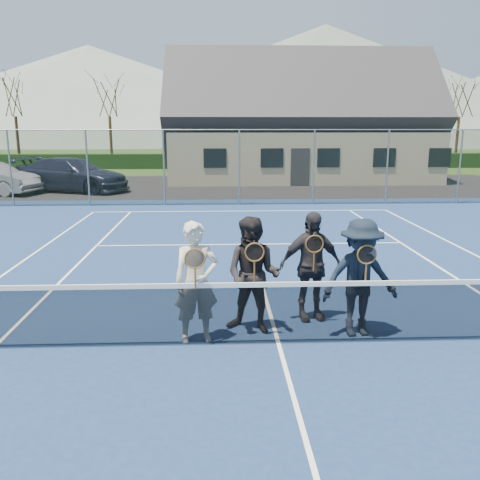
{
  "coord_description": "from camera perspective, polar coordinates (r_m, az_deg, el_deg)",
  "views": [
    {
      "loc": [
        -0.87,
        -6.91,
        3.14
      ],
      "look_at": [
        -0.5,
        1.5,
        1.25
      ],
      "focal_mm": 38.0,
      "sensor_mm": 36.0,
      "label": 1
    }
  ],
  "objects": [
    {
      "name": "ground",
      "position": [
        27.1,
        -0.67,
        6.02
      ],
      "size": [
        220.0,
        220.0,
        0.0
      ],
      "primitive_type": "plane",
      "color": "#2B481A",
      "rests_on": "ground"
    },
    {
      "name": "court_surface",
      "position": [
        7.63,
        4.33,
        -11.59
      ],
      "size": [
        30.0,
        30.0,
        0.02
      ],
      "primitive_type": "cube",
      "color": "navy",
      "rests_on": "ground"
    },
    {
      "name": "tarmac_carpark",
      "position": [
        27.27,
        -9.14,
        5.91
      ],
      "size": [
        40.0,
        12.0,
        0.01
      ],
      "primitive_type": "cube",
      "color": "black",
      "rests_on": "ground"
    },
    {
      "name": "hedge_row",
      "position": [
        39.0,
        -1.25,
        8.87
      ],
      "size": [
        40.0,
        1.2,
        1.1
      ],
      "primitive_type": "cube",
      "color": "black",
      "rests_on": "ground"
    },
    {
      "name": "hill_west",
      "position": [
        104.89,
        -16.42,
        15.39
      ],
      "size": [
        110.0,
        110.0,
        18.0
      ],
      "primitive_type": "cone",
      "color": "slate",
      "rests_on": "ground"
    },
    {
      "name": "hill_centre",
      "position": [
        104.32,
        9.44,
        16.84
      ],
      "size": [
        120.0,
        120.0,
        22.0
      ],
      "primitive_type": "cone",
      "color": "#546459",
      "rests_on": "ground"
    },
    {
      "name": "car_c",
      "position": [
        26.26,
        -18.32,
        6.98
      ],
      "size": [
        6.12,
        4.1,
        1.65
      ],
      "primitive_type": "imported",
      "rotation": [
        0.0,
        0.0,
        1.22
      ],
      "color": "#191D33",
      "rests_on": "ground"
    },
    {
      "name": "court_markings",
      "position": [
        7.63,
        4.34,
        -11.49
      ],
      "size": [
        11.03,
        23.83,
        0.01
      ],
      "color": "white",
      "rests_on": "court_surface"
    },
    {
      "name": "tennis_net",
      "position": [
        7.43,
        4.4,
        -7.87
      ],
      "size": [
        11.68,
        0.08,
        1.1
      ],
      "color": "slate",
      "rests_on": "ground"
    },
    {
      "name": "perimeter_fence",
      "position": [
        20.49,
        -0.08,
        8.15
      ],
      "size": [
        30.07,
        0.07,
        3.02
      ],
      "color": "slate",
      "rests_on": "ground"
    },
    {
      "name": "clubhouse",
      "position": [
        31.3,
        6.63,
        14.15
      ],
      "size": [
        15.6,
        8.2,
        7.7
      ],
      "color": "beige",
      "rests_on": "ground"
    },
    {
      "name": "tree_a",
      "position": [
        42.76,
        -24.13,
        15.17
      ],
      "size": [
        3.2,
        3.2,
        7.77
      ],
      "color": "#331D12",
      "rests_on": "ground"
    },
    {
      "name": "tree_b",
      "position": [
        40.81,
        -14.58,
        16.01
      ],
      "size": [
        3.2,
        3.2,
        7.77
      ],
      "color": "#3D2B16",
      "rests_on": "ground"
    },
    {
      "name": "tree_c",
      "position": [
        40.1,
        1.66,
        16.47
      ],
      "size": [
        3.2,
        3.2,
        7.77
      ],
      "color": "#372514",
      "rests_on": "ground"
    },
    {
      "name": "tree_d",
      "position": [
        42.01,
        15.94,
        15.83
      ],
      "size": [
        3.2,
        3.2,
        7.77
      ],
      "color": "#392415",
      "rests_on": "ground"
    },
    {
      "name": "tree_e",
      "position": [
        44.22,
        23.61,
        15.1
      ],
      "size": [
        3.2,
        3.2,
        7.77
      ],
      "color": "#3D2516",
      "rests_on": "ground"
    },
    {
      "name": "player_a",
      "position": [
        7.43,
        -4.94,
        -4.77
      ],
      "size": [
        0.73,
        0.56,
        1.8
      ],
      "color": "beige",
      "rests_on": "court_surface"
    },
    {
      "name": "player_b",
      "position": [
        7.76,
        1.48,
        -3.98
      ],
      "size": [
        1.07,
        0.97,
        1.8
      ],
      "color": "black",
      "rests_on": "court_surface"
    },
    {
      "name": "player_c",
      "position": [
        8.34,
        7.92,
        -2.89
      ],
      "size": [
        1.12,
        0.62,
        1.8
      ],
      "color": "#27262C",
      "rests_on": "court_surface"
    },
    {
      "name": "player_d",
      "position": [
        7.83,
        13.33,
        -4.16
      ],
      "size": [
        1.23,
        0.79,
        1.8
      ],
      "color": "black",
      "rests_on": "court_surface"
    }
  ]
}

